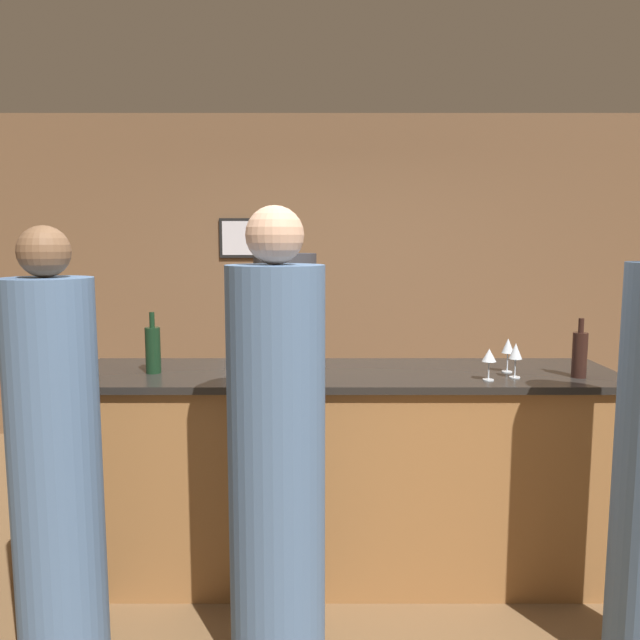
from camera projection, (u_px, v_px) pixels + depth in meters
ground_plane at (346, 568)px, 3.30m from camera, size 14.00×14.00×0.00m
back_wall at (336, 278)px, 5.47m from camera, size 8.00×0.08×2.80m
bar_counter at (347, 471)px, 3.23m from camera, size 2.75×0.71×1.06m
bartender at (288, 377)px, 3.97m from camera, size 0.39×0.39×1.87m
guest_1 at (58, 467)px, 2.49m from camera, size 0.35×0.35×1.78m
guest_2 at (278, 460)px, 2.47m from camera, size 0.38×0.38×1.86m
wine_bottle_0 at (582, 354)px, 3.01m from camera, size 0.07×0.07×0.29m
wine_bottle_1 at (286, 343)px, 3.33m from camera, size 0.08×0.08×0.30m
wine_bottle_2 at (155, 349)px, 3.12m from camera, size 0.08×0.08×0.31m
wine_glass_0 at (491, 357)px, 2.94m from camera, size 0.07×0.07×0.15m
wine_glass_1 at (518, 352)px, 3.00m from camera, size 0.06×0.06×0.17m
wine_glass_2 at (510, 347)px, 3.13m from camera, size 0.06×0.06×0.17m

